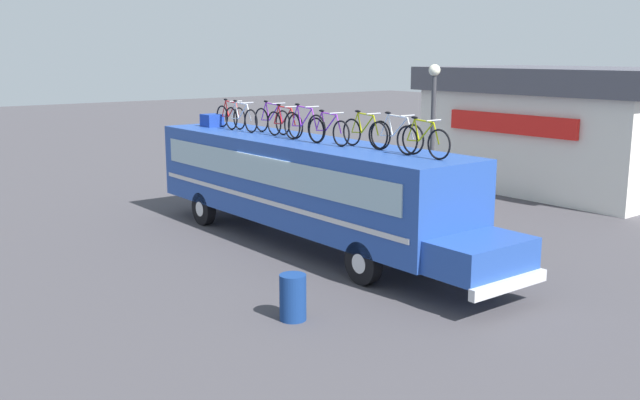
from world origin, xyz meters
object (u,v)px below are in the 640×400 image
object	(u,v)px
rooftop_bicycle_8	(396,136)
rooftop_bicycle_9	(423,141)
rooftop_bicycle_3	(272,120)
trash_bin	(293,297)
rooftop_bicycle_7	(365,132)
rooftop_bicycle_2	(241,118)
rooftop_bicycle_4	(285,123)
rooftop_bicycle_1	(231,116)
street_lamp	(433,124)
luggage_bag_1	(212,120)
rooftop_bicycle_5	(304,126)
bus	(304,182)
rooftop_bicycle_6	(328,130)

from	to	relation	value
rooftop_bicycle_8	rooftop_bicycle_9	xyz separation A→B (m)	(1.01, -0.17, -0.01)
rooftop_bicycle_9	rooftop_bicycle_3	bearing A→B (deg)	178.81
rooftop_bicycle_9	trash_bin	size ratio (longest dim) A/B	1.79
rooftop_bicycle_3	trash_bin	xyz separation A→B (m)	(6.38, -3.87, -2.78)
rooftop_bicycle_7	rooftop_bicycle_2	bearing A→B (deg)	-175.88
rooftop_bicycle_3	rooftop_bicycle_4	size ratio (longest dim) A/B	1.06
rooftop_bicycle_1	rooftop_bicycle_4	world-z (taller)	rooftop_bicycle_4
rooftop_bicycle_9	street_lamp	xyz separation A→B (m)	(-3.89, 4.45, -0.19)
rooftop_bicycle_7	trash_bin	size ratio (longest dim) A/B	1.80
trash_bin	street_lamp	distance (m)	9.54
luggage_bag_1	rooftop_bicycle_8	xyz separation A→B (m)	(7.95, 0.39, 0.19)
rooftop_bicycle_2	rooftop_bicycle_5	distance (m)	3.15
bus	rooftop_bicycle_6	distance (m)	1.88
luggage_bag_1	trash_bin	size ratio (longest dim) A/B	0.67
rooftop_bicycle_1	rooftop_bicycle_3	size ratio (longest dim) A/B	0.94
rooftop_bicycle_5	rooftop_bicycle_6	world-z (taller)	rooftop_bicycle_5
rooftop_bicycle_8	rooftop_bicycle_3	bearing A→B (deg)	-179.51
luggage_bag_1	rooftop_bicycle_4	distance (m)	3.84
rooftop_bicycle_1	trash_bin	distance (m)	9.58
bus	trash_bin	xyz separation A→B (m)	(4.46, -3.61, -1.25)
rooftop_bicycle_2	rooftop_bicycle_9	xyz separation A→B (m)	(7.19, 0.25, -0.01)
rooftop_bicycle_5	trash_bin	bearing A→B (deg)	-38.99
rooftop_bicycle_1	rooftop_bicycle_4	xyz separation A→B (m)	(2.99, -0.08, 0.00)
rooftop_bicycle_2	trash_bin	bearing A→B (deg)	-25.13
rooftop_bicycle_1	trash_bin	xyz separation A→B (m)	(8.39, -3.70, -2.76)
rooftop_bicycle_1	rooftop_bicycle_9	bearing A→B (deg)	0.29
rooftop_bicycle_4	rooftop_bicycle_7	size ratio (longest dim) A/B	1.03
rooftop_bicycle_6	rooftop_bicycle_2	bearing A→B (deg)	-179.67
rooftop_bicycle_4	rooftop_bicycle_5	distance (m)	1.11
rooftop_bicycle_4	rooftop_bicycle_8	bearing A→B (deg)	3.99
bus	rooftop_bicycle_1	size ratio (longest dim) A/B	7.54
rooftop_bicycle_2	rooftop_bicycle_8	distance (m)	6.19
rooftop_bicycle_4	trash_bin	distance (m)	7.07
street_lamp	rooftop_bicycle_9	bearing A→B (deg)	-48.84
rooftop_bicycle_5	rooftop_bicycle_8	world-z (taller)	rooftop_bicycle_5
rooftop_bicycle_9	trash_bin	world-z (taller)	rooftop_bicycle_9
rooftop_bicycle_9	rooftop_bicycle_1	bearing A→B (deg)	-179.71
bus	rooftop_bicycle_2	size ratio (longest dim) A/B	7.15
rooftop_bicycle_2	rooftop_bicycle_7	distance (m)	5.13
rooftop_bicycle_3	rooftop_bicycle_4	bearing A→B (deg)	-13.99
rooftop_bicycle_3	rooftop_bicycle_8	size ratio (longest dim) A/B	1.01
rooftop_bicycle_1	rooftop_bicycle_2	bearing A→B (deg)	-12.53
bus	rooftop_bicycle_2	world-z (taller)	rooftop_bicycle_2
trash_bin	street_lamp	size ratio (longest dim) A/B	0.19
rooftop_bicycle_3	rooftop_bicycle_9	distance (m)	6.11
bus	rooftop_bicycle_7	xyz separation A→B (m)	(2.12, 0.26, 1.51)
rooftop_bicycle_2	rooftop_bicycle_3	xyz separation A→B (m)	(1.08, 0.38, 0.01)
rooftop_bicycle_6	rooftop_bicycle_7	bearing A→B (deg)	19.22
rooftop_bicycle_2	rooftop_bicycle_4	world-z (taller)	rooftop_bicycle_2
rooftop_bicycle_4	rooftop_bicycle_5	size ratio (longest dim) A/B	0.94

